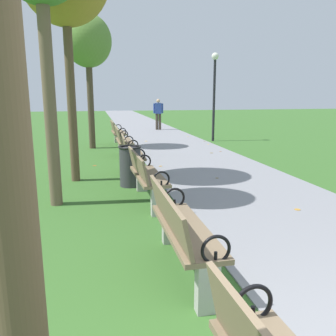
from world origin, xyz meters
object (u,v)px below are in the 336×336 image
(park_bench_4, at_px, (131,154))
(lamp_post, at_px, (214,83))
(park_bench_2, at_px, (181,229))
(tree_4, at_px, (88,43))
(park_bench_3, at_px, (146,175))
(park_bench_6, at_px, (117,132))
(pedestrian_walking, at_px, (158,113))
(park_bench_5, at_px, (123,141))
(trash_bin, at_px, (130,166))

(park_bench_4, bearing_deg, lamp_post, 53.34)
(park_bench_2, height_order, park_bench_4, same)
(tree_4, bearing_deg, park_bench_2, -84.25)
(park_bench_3, bearing_deg, park_bench_4, 90.00)
(park_bench_3, xyz_separation_m, park_bench_6, (-0.00, 7.15, 0.00))
(park_bench_3, relative_size, tree_4, 0.36)
(tree_4, bearing_deg, pedestrian_walking, 59.15)
(park_bench_3, distance_m, park_bench_6, 7.15)
(park_bench_6, bearing_deg, park_bench_3, -90.00)
(park_bench_4, bearing_deg, park_bench_2, -90.00)
(park_bench_5, height_order, trash_bin, park_bench_5)
(tree_4, xyz_separation_m, trash_bin, (0.77, -5.45, -3.15))
(pedestrian_walking, bearing_deg, tree_4, -120.85)
(tree_4, height_order, lamp_post, tree_4)
(pedestrian_walking, distance_m, lamp_post, 5.25)
(tree_4, bearing_deg, lamp_post, 10.86)
(park_bench_4, relative_size, trash_bin, 1.92)
(tree_4, relative_size, pedestrian_walking, 2.79)
(trash_bin, bearing_deg, park_bench_3, -82.89)
(park_bench_6, xyz_separation_m, pedestrian_walking, (2.55, 5.29, 0.44))
(park_bench_4, xyz_separation_m, park_bench_5, (-0.00, 2.43, 0.00))
(tree_4, distance_m, trash_bin, 6.34)
(pedestrian_walking, bearing_deg, park_bench_4, -104.11)
(lamp_post, bearing_deg, trash_bin, -122.52)
(park_bench_2, relative_size, park_bench_4, 0.99)
(park_bench_3, relative_size, park_bench_4, 1.00)
(park_bench_3, distance_m, trash_bin, 1.19)
(park_bench_3, bearing_deg, lamp_post, 62.59)
(trash_bin, relative_size, lamp_post, 0.24)
(park_bench_2, height_order, park_bench_5, same)
(lamp_post, bearing_deg, park_bench_5, -144.14)
(lamp_post, bearing_deg, park_bench_3, -117.41)
(park_bench_4, distance_m, trash_bin, 1.12)
(trash_bin, bearing_deg, pedestrian_walking, 76.53)
(park_bench_4, height_order, tree_4, tree_4)
(park_bench_5, bearing_deg, park_bench_2, -90.00)
(park_bench_2, xyz_separation_m, park_bench_4, (0.00, 4.80, 0.00))
(park_bench_5, xyz_separation_m, tree_4, (-0.92, 1.91, 3.09))
(pedestrian_walking, relative_size, trash_bin, 1.93)
(park_bench_5, xyz_separation_m, lamp_post, (3.92, 2.83, 1.82))
(park_bench_6, distance_m, lamp_post, 4.34)
(park_bench_6, xyz_separation_m, trash_bin, (-0.15, -5.97, -0.06))
(pedestrian_walking, bearing_deg, park_bench_5, -108.29)
(park_bench_4, xyz_separation_m, trash_bin, (-0.15, -1.11, -0.06))
(trash_bin, bearing_deg, park_bench_2, -87.71)
(park_bench_5, height_order, lamp_post, lamp_post)
(park_bench_2, height_order, pedestrian_walking, pedestrian_walking)
(park_bench_4, xyz_separation_m, lamp_post, (3.92, 5.27, 1.82))
(park_bench_2, xyz_separation_m, trash_bin, (-0.15, 3.69, -0.06))
(park_bench_5, bearing_deg, tree_4, 115.77)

